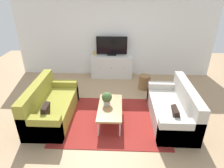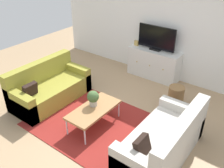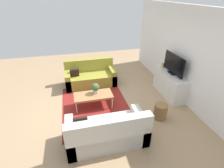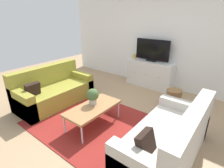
{
  "view_description": "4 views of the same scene",
  "coord_description": "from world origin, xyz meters",
  "px_view_note": "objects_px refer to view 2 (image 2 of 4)",
  "views": [
    {
      "loc": [
        0.17,
        -3.86,
        2.84
      ],
      "look_at": [
        0.0,
        0.35,
        0.69
      ],
      "focal_mm": 31.63,
      "sensor_mm": 36.0,
      "label": 1
    },
    {
      "loc": [
        2.55,
        -3.03,
        3.14
      ],
      "look_at": [
        0.0,
        0.35,
        0.69
      ],
      "focal_mm": 39.8,
      "sensor_mm": 36.0,
      "label": 2
    },
    {
      "loc": [
        4.09,
        -0.65,
        3.01
      ],
      "look_at": [
        0.0,
        0.35,
        0.69
      ],
      "focal_mm": 27.24,
      "sensor_mm": 36.0,
      "label": 3
    },
    {
      "loc": [
        2.02,
        -2.23,
        2.01
      ],
      "look_at": [
        0.0,
        0.35,
        0.69
      ],
      "focal_mm": 27.99,
      "sensor_mm": 36.0,
      "label": 4
    }
  ],
  "objects_px": {
    "tv_console": "(154,64)",
    "mantel_clock": "(137,43)",
    "potted_plant": "(93,98)",
    "couch_left_side": "(48,88)",
    "couch_right_side": "(166,143)",
    "coffee_table": "(94,110)",
    "flat_screen_tv": "(157,38)",
    "wicker_basket": "(176,96)"
  },
  "relations": [
    {
      "from": "flat_screen_tv",
      "to": "mantel_clock",
      "type": "relative_size",
      "value": 7.57
    },
    {
      "from": "potted_plant",
      "to": "coffee_table",
      "type": "bearing_deg",
      "value": -47.21
    },
    {
      "from": "couch_left_side",
      "to": "tv_console",
      "type": "relative_size",
      "value": 1.3
    },
    {
      "from": "couch_left_side",
      "to": "coffee_table",
      "type": "bearing_deg",
      "value": -3.7
    },
    {
      "from": "couch_right_side",
      "to": "mantel_clock",
      "type": "bearing_deg",
      "value": 131.12
    },
    {
      "from": "mantel_clock",
      "to": "tv_console",
      "type": "bearing_deg",
      "value": -0.0
    },
    {
      "from": "flat_screen_tv",
      "to": "wicker_basket",
      "type": "relative_size",
      "value": 2.33
    },
    {
      "from": "couch_left_side",
      "to": "coffee_table",
      "type": "xyz_separation_m",
      "value": [
        1.42,
        -0.09,
        0.08
      ]
    },
    {
      "from": "couch_left_side",
      "to": "potted_plant",
      "type": "relative_size",
      "value": 5.61
    },
    {
      "from": "tv_console",
      "to": "mantel_clock",
      "type": "distance_m",
      "value": 0.71
    },
    {
      "from": "couch_right_side",
      "to": "coffee_table",
      "type": "xyz_separation_m",
      "value": [
        -1.46,
        -0.09,
        0.08
      ]
    },
    {
      "from": "couch_left_side",
      "to": "couch_right_side",
      "type": "xyz_separation_m",
      "value": [
        2.87,
        0.0,
        0.0
      ]
    },
    {
      "from": "tv_console",
      "to": "couch_left_side",
      "type": "bearing_deg",
      "value": -119.64
    },
    {
      "from": "couch_left_side",
      "to": "coffee_table",
      "type": "relative_size",
      "value": 1.6
    },
    {
      "from": "couch_right_side",
      "to": "mantel_clock",
      "type": "xyz_separation_m",
      "value": [
        -2.07,
        2.37,
        0.53
      ]
    },
    {
      "from": "coffee_table",
      "to": "mantel_clock",
      "type": "bearing_deg",
      "value": 104.03
    },
    {
      "from": "couch_left_side",
      "to": "potted_plant",
      "type": "distance_m",
      "value": 1.37
    },
    {
      "from": "flat_screen_tv",
      "to": "wicker_basket",
      "type": "xyz_separation_m",
      "value": [
        1.01,
        -0.84,
        -0.85
      ]
    },
    {
      "from": "coffee_table",
      "to": "mantel_clock",
      "type": "xyz_separation_m",
      "value": [
        -0.62,
        2.47,
        0.45
      ]
    },
    {
      "from": "couch_left_side",
      "to": "coffee_table",
      "type": "height_order",
      "value": "couch_left_side"
    },
    {
      "from": "couch_left_side",
      "to": "couch_right_side",
      "type": "distance_m",
      "value": 2.87
    },
    {
      "from": "wicker_basket",
      "to": "tv_console",
      "type": "bearing_deg",
      "value": 140.82
    },
    {
      "from": "flat_screen_tv",
      "to": "wicker_basket",
      "type": "bearing_deg",
      "value": -39.86
    },
    {
      "from": "mantel_clock",
      "to": "flat_screen_tv",
      "type": "bearing_deg",
      "value": 2.08
    },
    {
      "from": "couch_left_side",
      "to": "mantel_clock",
      "type": "xyz_separation_m",
      "value": [
        0.8,
        2.37,
        0.53
      ]
    },
    {
      "from": "couch_right_side",
      "to": "couch_left_side",
      "type": "bearing_deg",
      "value": 180.0
    },
    {
      "from": "couch_right_side",
      "to": "potted_plant",
      "type": "xyz_separation_m",
      "value": [
        -1.53,
        -0.01,
        0.28
      ]
    },
    {
      "from": "potted_plant",
      "to": "wicker_basket",
      "type": "distance_m",
      "value": 1.9
    },
    {
      "from": "coffee_table",
      "to": "potted_plant",
      "type": "height_order",
      "value": "potted_plant"
    },
    {
      "from": "couch_left_side",
      "to": "couch_right_side",
      "type": "height_order",
      "value": "same"
    },
    {
      "from": "tv_console",
      "to": "mantel_clock",
      "type": "relative_size",
      "value": 10.31
    },
    {
      "from": "tv_console",
      "to": "mantel_clock",
      "type": "bearing_deg",
      "value": 180.0
    },
    {
      "from": "tv_console",
      "to": "wicker_basket",
      "type": "height_order",
      "value": "tv_console"
    },
    {
      "from": "coffee_table",
      "to": "flat_screen_tv",
      "type": "bearing_deg",
      "value": 91.52
    },
    {
      "from": "couch_left_side",
      "to": "potted_plant",
      "type": "bearing_deg",
      "value": -0.4
    },
    {
      "from": "potted_plant",
      "to": "mantel_clock",
      "type": "relative_size",
      "value": 2.39
    },
    {
      "from": "potted_plant",
      "to": "tv_console",
      "type": "bearing_deg",
      "value": 89.76
    },
    {
      "from": "coffee_table",
      "to": "mantel_clock",
      "type": "distance_m",
      "value": 2.58
    },
    {
      "from": "potted_plant",
      "to": "mantel_clock",
      "type": "distance_m",
      "value": 2.46
    },
    {
      "from": "coffee_table",
      "to": "tv_console",
      "type": "bearing_deg",
      "value": 91.53
    },
    {
      "from": "couch_right_side",
      "to": "tv_console",
      "type": "height_order",
      "value": "couch_right_side"
    },
    {
      "from": "coffee_table",
      "to": "flat_screen_tv",
      "type": "relative_size",
      "value": 1.11
    }
  ]
}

